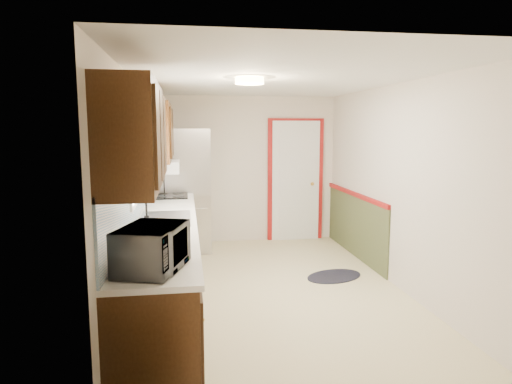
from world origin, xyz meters
name	(u,v)px	position (x,y,z in m)	size (l,w,h in m)	color
room_shell	(274,189)	(0.00, 0.00, 1.20)	(3.20, 5.20, 2.52)	beige
kitchen_run	(161,233)	(-1.24, -0.29, 0.81)	(0.63, 4.00, 2.20)	#321C0B
back_wall_trim	(307,189)	(0.99, 2.21, 0.89)	(1.12, 2.30, 2.08)	maroon
ceiling_fixture	(249,81)	(-0.30, -0.20, 2.36)	(0.30, 0.30, 0.06)	#FFD88C
microwave	(152,244)	(-1.20, -1.95, 1.12)	(0.54, 0.30, 0.37)	white
refrigerator	(183,190)	(-1.02, 2.05, 0.94)	(0.83, 0.81, 1.87)	#B7B7BC
rug	(334,276)	(0.88, 0.44, 0.01)	(0.77, 0.50, 0.01)	black
cooktop	(170,196)	(-1.19, 1.40, 0.95)	(0.48, 0.58, 0.02)	black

